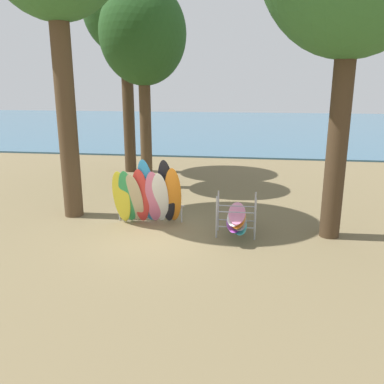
% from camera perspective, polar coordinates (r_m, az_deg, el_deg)
% --- Properties ---
extents(ground_plane, '(80.00, 80.00, 0.00)m').
position_cam_1_polar(ground_plane, '(12.14, -5.62, -6.04)').
color(ground_plane, brown).
extents(lake_water, '(80.00, 36.00, 0.10)m').
position_cam_1_polar(lake_water, '(42.06, 4.30, 9.27)').
color(lake_water, '#38607A').
rests_on(lake_water, ground).
extents(tree_mid_behind, '(3.44, 3.44, 8.18)m').
position_cam_1_polar(tree_mid_behind, '(17.24, -6.90, 20.87)').
color(tree_mid_behind, '#4C3823').
rests_on(tree_mid_behind, ground).
extents(tree_far_left_back, '(3.89, 3.89, 9.98)m').
position_cam_1_polar(tree_far_left_back, '(20.68, -9.46, 24.01)').
color(tree_far_left_back, '#42301E').
rests_on(tree_far_left_back, ground).
extents(leaning_board_pile, '(2.21, 1.13, 2.20)m').
position_cam_1_polar(leaning_board_pile, '(12.70, -6.23, -0.54)').
color(leaning_board_pile, yellow).
rests_on(leaning_board_pile, ground).
extents(board_storage_rack, '(1.15, 2.13, 1.25)m').
position_cam_1_polar(board_storage_rack, '(11.98, 6.32, -3.54)').
color(board_storage_rack, '#9EA0A5').
rests_on(board_storage_rack, ground).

